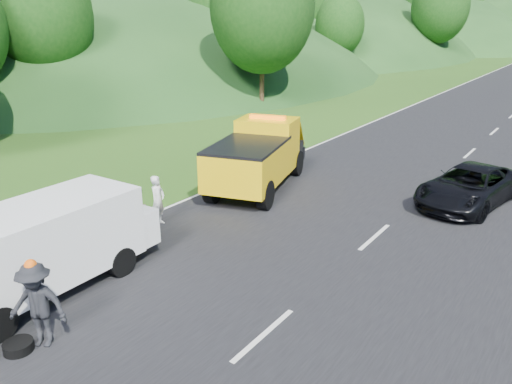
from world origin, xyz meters
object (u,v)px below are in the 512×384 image
Objects in this scene: white_van at (40,245)px; passing_suv at (466,205)px; woman at (160,225)px; worker at (44,345)px; tow_truck at (258,155)px; spare_tire at (19,351)px; child at (146,246)px; suitcase at (141,212)px.

white_van reaches higher than passing_suv.
woman is 0.33× the size of passing_suv.
woman is (-0.74, 4.51, -1.25)m from white_van.
woman is 6.33m from worker.
tow_truck is 3.99× the size of woman.
white_van is 10.80× the size of spare_tire.
child is at bearing -163.44° from woman.
white_van is 4.87m from suitcase.
woman reaches higher than spare_tire.
suitcase is at bearing 75.92° from woman.
worker reaches higher than suitcase.
spare_tire is (-0.21, -0.41, 0.00)m from worker.
woman reaches higher than passing_suv.
child is (0.82, -1.35, 0.00)m from woman.
suitcase is at bearing 162.62° from child.
white_van is 2.64m from spare_tire.
worker is at bearing -94.78° from tow_truck.
woman is 6.63m from spare_tire.
spare_tire is 0.12× the size of passing_suv.
worker is 6.70m from suitcase.
passing_suv is (5.32, 13.77, 0.00)m from spare_tire.
passing_suv is (7.19, 2.66, -1.29)m from tow_truck.
tow_truck is 7.77m from passing_suv.
white_van is at bearing -104.08° from tow_truck.
woman reaches higher than suitcase.
child is at bearing -117.59° from passing_suv.
tow_truck is at bearing -149.86° from passing_suv.
suitcase reaches higher than spare_tire.
child is (0.08, 3.17, -1.25)m from white_van.
tow_truck is 6.40m from child.
child is at bearing -39.02° from suitcase.
passing_suv is (5.11, 13.36, 0.00)m from worker.
worker is 0.46m from spare_tire.
woman is 1.58m from child.
woman is at bearing 84.73° from worker.
child is 1.74× the size of suitcase.
woman is 2.81× the size of spare_tire.
passing_suv is at bearing 68.89° from spare_tire.
woman is 1.81× the size of child.
tow_truck reaches higher than white_van.
spare_tire is (2.33, -6.20, 0.00)m from woman.
tow_truck is at bearing -20.17° from woman.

